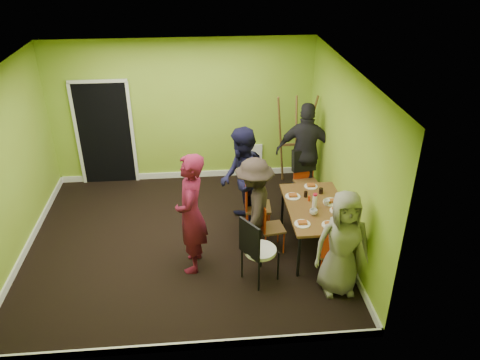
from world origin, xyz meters
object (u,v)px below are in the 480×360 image
object	(u,v)px
easel	(294,143)
person_left_near	(254,207)
blue_bottle	(340,210)
person_front_end	(342,244)
dining_table	(316,209)
chair_front_end	(335,252)
person_left_far	(242,181)
person_standing	(191,214)
person_back_end	(306,153)
thermos	(315,202)
orange_bottle	(309,198)
chair_back_end	(305,166)
chair_bentwood	(256,248)
chair_left_near	(268,224)
chair_left_far	(253,202)

from	to	relation	value
easel	person_left_near	bearing A→B (deg)	-116.56
blue_bottle	person_front_end	xyz separation A→B (m)	(-0.17, -0.75, -0.06)
dining_table	blue_bottle	distance (m)	0.41
chair_front_end	person_left_far	world-z (taller)	person_left_far
person_standing	dining_table	bearing A→B (deg)	105.02
blue_bottle	person_standing	distance (m)	2.19
blue_bottle	person_back_end	bearing A→B (deg)	93.84
person_left_far	thermos	bearing A→B (deg)	53.59
blue_bottle	person_left_near	world-z (taller)	person_left_near
easel	person_left_far	distance (m)	1.74
orange_bottle	person_back_end	size ratio (longest dim) A/B	0.05
easel	person_left_near	size ratio (longest dim) A/B	1.19
chair_back_end	blue_bottle	bearing A→B (deg)	85.47
chair_bentwood	thermos	bearing A→B (deg)	91.68
chair_back_end	person_left_far	size ratio (longest dim) A/B	0.57
chair_back_end	chair_front_end	size ratio (longest dim) A/B	1.16
person_left_near	person_front_end	bearing A→B (deg)	61.86
blue_bottle	person_left_far	distance (m)	1.65
chair_left_near	chair_back_end	size ratio (longest dim) A/B	0.83
dining_table	chair_bentwood	xyz separation A→B (m)	(-1.01, -0.73, -0.11)
chair_back_end	person_left_near	size ratio (longest dim) A/B	0.65
chair_back_end	blue_bottle	xyz separation A→B (m)	(0.16, -1.68, 0.12)
person_standing	person_back_end	xyz separation A→B (m)	(2.07, 1.86, 0.01)
dining_table	person_back_end	xyz separation A→B (m)	(0.16, 1.54, 0.24)
dining_table	chair_left_far	distance (m)	1.07
chair_back_end	chair_bentwood	bearing A→B (deg)	52.18
dining_table	chair_left_far	bearing A→B (deg)	150.19
chair_left_near	person_standing	size ratio (longest dim) A/B	0.46
chair_left_far	person_back_end	xyz separation A→B (m)	(1.08, 1.02, 0.37)
easel	orange_bottle	size ratio (longest dim) A/B	21.39
orange_bottle	person_standing	bearing A→B (deg)	-164.92
chair_front_end	orange_bottle	bearing A→B (deg)	124.20
thermos	person_back_end	size ratio (longest dim) A/B	0.12
orange_bottle	person_front_end	distance (m)	1.21
person_back_end	person_front_end	bearing A→B (deg)	102.05
blue_bottle	dining_table	bearing A→B (deg)	136.89
easel	person_front_end	world-z (taller)	easel
chair_bentwood	person_front_end	size ratio (longest dim) A/B	0.67
person_left_far	person_back_end	bearing A→B (deg)	122.80
chair_left_near	thermos	world-z (taller)	thermos
chair_left_near	person_left_near	bearing A→B (deg)	-104.73
chair_left_far	chair_left_near	world-z (taller)	chair_left_far
easel	person_back_end	size ratio (longest dim) A/B	1.01
dining_table	person_left_near	world-z (taller)	person_left_near
chair_front_end	thermos	xyz separation A→B (m)	(-0.13, 0.77, 0.36)
chair_front_end	person_front_end	xyz separation A→B (m)	(0.03, -0.20, 0.28)
blue_bottle	orange_bottle	distance (m)	0.57
chair_bentwood	person_front_end	world-z (taller)	person_front_end
chair_left_far	person_left_near	bearing A→B (deg)	-1.18
person_left_near	chair_left_far	bearing A→B (deg)	-169.19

